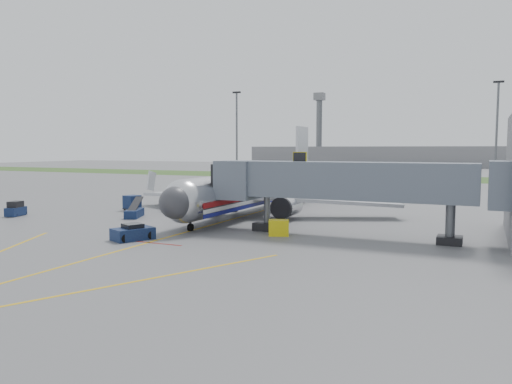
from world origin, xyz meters
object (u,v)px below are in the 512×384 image
at_px(baggage_tug, 16,210).
at_px(belt_loader, 134,213).
at_px(airliner, 254,189).
at_px(ramp_worker, 183,200).
at_px(pushback_tug, 133,233).

distance_m(baggage_tug, belt_loader, 12.91).
height_order(airliner, ramp_worker, airliner).
xyz_separation_m(pushback_tug, belt_loader, (-8.14, 10.46, -0.05)).
height_order(pushback_tug, baggage_tug, baggage_tug).
distance_m(belt_loader, ramp_worker, 9.63).
bearing_deg(airliner, ramp_worker, 172.58).
bearing_deg(ramp_worker, belt_loader, -132.12).
bearing_deg(belt_loader, pushback_tug, -52.11).
bearing_deg(baggage_tug, airliner, 30.22).
bearing_deg(ramp_worker, pushback_tug, -110.90).
distance_m(airliner, pushback_tug, 18.96).
xyz_separation_m(baggage_tug, ramp_worker, (11.83, 14.20, 0.14)).
height_order(baggage_tug, ramp_worker, ramp_worker).
distance_m(pushback_tug, belt_loader, 13.26).
xyz_separation_m(airliner, ramp_worker, (-10.26, 1.34, -1.80)).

